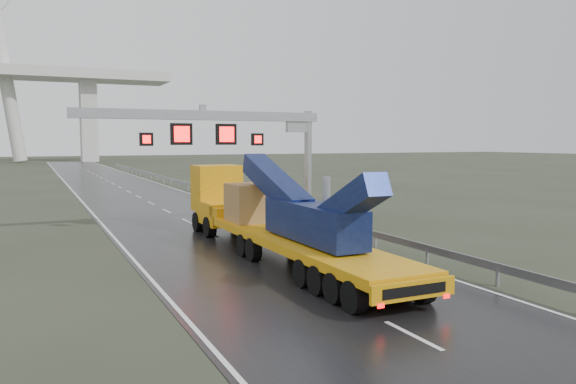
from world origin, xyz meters
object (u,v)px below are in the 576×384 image
exit_sign_pair (361,200)px  striped_barrier (283,212)px  sign_gantry (237,136)px  heavy_haul_truck (263,214)px

exit_sign_pair → striped_barrier: bearing=140.7°
exit_sign_pair → striped_barrier: size_ratio=2.29×
striped_barrier → sign_gantry: bearing=-150.3°
sign_gantry → heavy_haul_truck: bearing=-100.1°
heavy_haul_truck → striped_barrier: heavy_haul_truck is taller
sign_gantry → exit_sign_pair: sign_gantry is taller
exit_sign_pair → heavy_haul_truck: bearing=-132.6°
sign_gantry → exit_sign_pair: (6.90, -3.02, -3.89)m
heavy_haul_truck → exit_sign_pair: (8.17, 4.15, -0.09)m
sign_gantry → striped_barrier: (3.96, 2.01, -5.07)m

